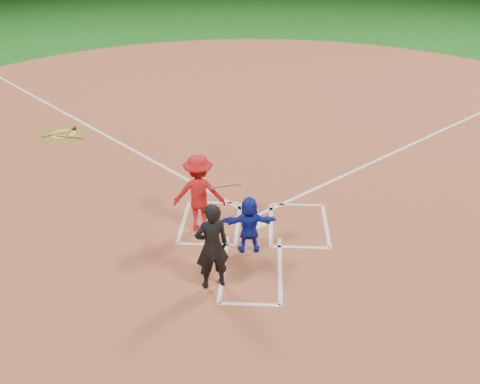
# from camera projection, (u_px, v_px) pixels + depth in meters

# --- Properties ---
(ground) EXTENTS (120.00, 120.00, 0.00)m
(ground) POSITION_uv_depth(u_px,v_px,m) (254.00, 224.00, 11.93)
(ground) COLOR #155415
(ground) RESTS_ON ground
(home_plate_dirt) EXTENTS (28.00, 28.00, 0.01)m
(home_plate_dirt) POSITION_uv_depth(u_px,v_px,m) (260.00, 128.00, 17.24)
(home_plate_dirt) COLOR #9B4E32
(home_plate_dirt) RESTS_ON ground
(home_plate) EXTENTS (0.60, 0.60, 0.02)m
(home_plate) POSITION_uv_depth(u_px,v_px,m) (254.00, 223.00, 11.92)
(home_plate) COLOR white
(home_plate) RESTS_ON home_plate_dirt
(on_deck_circle) EXTENTS (1.70, 1.70, 0.01)m
(on_deck_circle) POSITION_uv_depth(u_px,v_px,m) (63.00, 134.00, 16.77)
(on_deck_circle) COLOR brown
(on_deck_circle) RESTS_ON home_plate_dirt
(on_deck_logo) EXTENTS (0.80, 0.80, 0.00)m
(on_deck_logo) POSITION_uv_depth(u_px,v_px,m) (63.00, 134.00, 16.77)
(on_deck_logo) COLOR gold
(on_deck_logo) RESTS_ON on_deck_circle
(on_deck_bat_a) EXTENTS (0.09, 0.84, 0.06)m
(on_deck_bat_a) POSITION_uv_depth(u_px,v_px,m) (70.00, 130.00, 16.97)
(on_deck_bat_a) COLOR olive
(on_deck_bat_a) RESTS_ON on_deck_circle
(on_deck_bat_b) EXTENTS (0.74, 0.51, 0.06)m
(on_deck_bat_b) POSITION_uv_depth(u_px,v_px,m) (55.00, 134.00, 16.67)
(on_deck_bat_b) COLOR #946336
(on_deck_bat_b) RESTS_ON on_deck_circle
(on_deck_bat_c) EXTENTS (0.84, 0.19, 0.06)m
(on_deck_bat_c) POSITION_uv_depth(u_px,v_px,m) (69.00, 137.00, 16.47)
(on_deck_bat_c) COLOR #9E6B3A
(on_deck_bat_c) RESTS_ON on_deck_circle
(bat_weight_donut) EXTENTS (0.19, 0.19, 0.05)m
(bat_weight_donut) POSITION_uv_depth(u_px,v_px,m) (73.00, 129.00, 17.10)
(bat_weight_donut) COLOR black
(bat_weight_donut) RESTS_ON on_deck_circle
(catcher) EXTENTS (1.16, 0.49, 1.21)m
(catcher) POSITION_uv_depth(u_px,v_px,m) (249.00, 225.00, 10.69)
(catcher) COLOR #1424AA
(catcher) RESTS_ON home_plate_dirt
(umpire) EXTENTS (0.73, 0.62, 1.71)m
(umpire) POSITION_uv_depth(u_px,v_px,m) (212.00, 246.00, 9.54)
(umpire) COLOR black
(umpire) RESTS_ON home_plate_dirt
(chalk_markings) EXTENTS (28.35, 17.32, 0.01)m
(chalk_markings) POSITION_uv_depth(u_px,v_px,m) (260.00, 136.00, 16.60)
(chalk_markings) COLOR white
(chalk_markings) RESTS_ON home_plate_dirt
(batter_at_plate) EXTENTS (1.48, 0.84, 1.73)m
(batter_at_plate) POSITION_uv_depth(u_px,v_px,m) (199.00, 193.00, 11.35)
(batter_at_plate) COLOR red
(batter_at_plate) RESTS_ON home_plate_dirt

